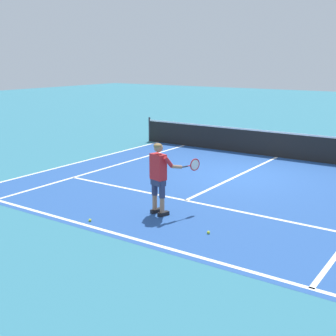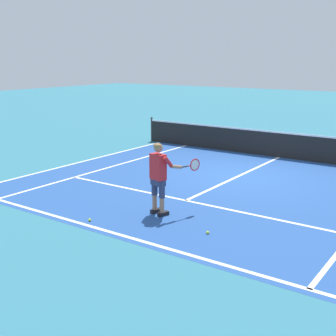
# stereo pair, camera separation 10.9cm
# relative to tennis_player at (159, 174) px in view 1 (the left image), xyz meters

# --- Properties ---
(ground_plane) EXTENTS (80.00, 80.00, 0.00)m
(ground_plane) POSITION_rel_tennis_player_xyz_m (-0.06, 4.43, -0.99)
(ground_plane) COLOR teal
(court_inner_surface) EXTENTS (10.98, 9.55, 0.00)m
(court_inner_surface) POSITION_rel_tennis_player_xyz_m (-0.06, 3.07, -0.99)
(court_inner_surface) COLOR #234C93
(court_inner_surface) RESTS_ON ground
(line_baseline) EXTENTS (10.98, 0.10, 0.01)m
(line_baseline) POSITION_rel_tennis_player_xyz_m (-0.06, -1.51, -0.99)
(line_baseline) COLOR white
(line_baseline) RESTS_ON ground
(line_service) EXTENTS (8.23, 0.10, 0.01)m
(line_service) POSITION_rel_tennis_player_xyz_m (-0.06, 1.24, -0.99)
(line_service) COLOR white
(line_service) RESTS_ON ground
(line_centre_service) EXTENTS (0.10, 6.40, 0.01)m
(line_centre_service) POSITION_rel_tennis_player_xyz_m (-0.06, 4.44, -0.99)
(line_centre_service) COLOR white
(line_centre_service) RESTS_ON ground
(line_singles_left) EXTENTS (0.10, 9.15, 0.01)m
(line_singles_left) POSITION_rel_tennis_player_xyz_m (-4.17, 3.07, -0.99)
(line_singles_left) COLOR white
(line_singles_left) RESTS_ON ground
(line_doubles_left) EXTENTS (0.10, 9.15, 0.01)m
(line_doubles_left) POSITION_rel_tennis_player_xyz_m (-5.55, 3.07, -0.99)
(line_doubles_left) COLOR white
(line_doubles_left) RESTS_ON ground
(tennis_net) EXTENTS (11.96, 0.08, 1.07)m
(tennis_net) POSITION_rel_tennis_player_xyz_m (-0.06, 7.64, -0.49)
(tennis_net) COLOR #333338
(tennis_net) RESTS_ON ground
(tennis_player) EXTENTS (0.87, 1.04, 1.71)m
(tennis_player) POSITION_rel_tennis_player_xyz_m (0.00, 0.00, 0.00)
(tennis_player) COLOR black
(tennis_player) RESTS_ON ground
(tennis_ball_near_feet) EXTENTS (0.07, 0.07, 0.07)m
(tennis_ball_near_feet) POSITION_rel_tennis_player_xyz_m (1.56, -0.42, -0.96)
(tennis_ball_near_feet) COLOR #CCE02D
(tennis_ball_near_feet) RESTS_ON ground
(tennis_ball_by_baseline) EXTENTS (0.07, 0.07, 0.07)m
(tennis_ball_by_baseline) POSITION_rel_tennis_player_xyz_m (-1.01, -1.29, -0.96)
(tennis_ball_by_baseline) COLOR #CCE02D
(tennis_ball_by_baseline) RESTS_ON ground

